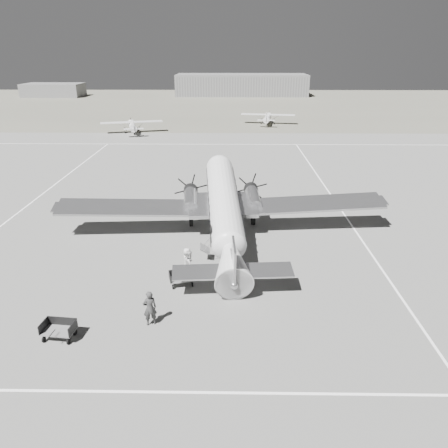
{
  "coord_description": "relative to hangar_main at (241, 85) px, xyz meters",
  "views": [
    {
      "loc": [
        1.58,
        -29.0,
        14.0
      ],
      "look_at": [
        1.13,
        0.44,
        2.2
      ],
      "focal_mm": 35.0,
      "sensor_mm": 36.0,
      "label": 1
    }
  ],
  "objects": [
    {
      "name": "baggage_cart_near",
      "position": [
        -6.49,
        -124.59,
        -2.84
      ],
      "size": [
        1.86,
        1.52,
        0.92
      ],
      "primitive_type": null,
      "rotation": [
        0.0,
        0.0,
        0.26
      ],
      "color": "#5F5F5F",
      "rests_on": "ground"
    },
    {
      "name": "baggage_cart_far",
      "position": [
        -12.26,
        -130.24,
        -2.81
      ],
      "size": [
        1.86,
        1.41,
        0.98
      ],
      "primitive_type": null,
      "rotation": [
        0.0,
        0.0,
        -0.11
      ],
      "color": "#5F5F5F",
      "rests_on": "ground"
    },
    {
      "name": "ground",
      "position": [
        -5.0,
        -120.0,
        -3.3
      ],
      "size": [
        260.0,
        260.0,
        0.0
      ],
      "primitive_type": "plane",
      "color": "slate",
      "rests_on": "ground"
    },
    {
      "name": "light_plane_right",
      "position": [
        3.98,
        -59.98,
        -2.17
      ],
      "size": [
        12.1,
        10.4,
        2.26
      ],
      "primitive_type": null,
      "rotation": [
        0.0,
        0.0,
        -0.16
      ],
      "color": "silver",
      "rests_on": "ground"
    },
    {
      "name": "ground_crew",
      "position": [
        -7.73,
        -128.9,
        -2.28
      ],
      "size": [
        0.87,
        0.72,
        2.05
      ],
      "primitive_type": "imported",
      "rotation": [
        0.0,
        0.0,
        3.51
      ],
      "color": "#303030",
      "rests_on": "ground"
    },
    {
      "name": "dc3_airliner",
      "position": [
        -3.87,
        -117.56,
        -0.73
      ],
      "size": [
        28.34,
        20.76,
        5.14
      ],
      "primitive_type": null,
      "rotation": [
        0.0,
        0.0,
        0.08
      ],
      "color": "#AEAEB0",
      "rests_on": "ground"
    },
    {
      "name": "taxi_line_right",
      "position": [
        7.0,
        -120.0,
        -3.29
      ],
      "size": [
        0.15,
        80.0,
        0.01
      ],
      "primitive_type": "cube",
      "color": "white",
      "rests_on": "ground"
    },
    {
      "name": "taxi_line_horizon",
      "position": [
        -5.0,
        -80.0,
        -3.29
      ],
      "size": [
        90.0,
        0.15,
        0.01
      ],
      "primitive_type": "cube",
      "color": "white",
      "rests_on": "ground"
    },
    {
      "name": "passenger",
      "position": [
        -6.27,
        -122.96,
        -2.4
      ],
      "size": [
        0.69,
        0.95,
        1.8
      ],
      "primitive_type": "imported",
      "rotation": [
        0.0,
        0.0,
        1.71
      ],
      "color": "silver",
      "rests_on": "ground"
    },
    {
      "name": "hangar_main",
      "position": [
        0.0,
        0.0,
        0.0
      ],
      "size": [
        42.0,
        14.0,
        6.6
      ],
      "color": "slate",
      "rests_on": "ground"
    },
    {
      "name": "grass_infield",
      "position": [
        -5.0,
        -25.0,
        -3.3
      ],
      "size": [
        260.0,
        90.0,
        0.01
      ],
      "primitive_type": "cube",
      "color": "#605E51",
      "rests_on": "ground"
    },
    {
      "name": "ramp_agent",
      "position": [
        -6.05,
        -123.57,
        -2.33
      ],
      "size": [
        0.86,
        1.03,
        1.94
      ],
      "primitive_type": "imported",
      "rotation": [
        0.0,
        0.0,
        1.44
      ],
      "color": "#B6B5B3",
      "rests_on": "ground"
    },
    {
      "name": "taxi_line_near",
      "position": [
        -5.0,
        -134.0,
        -3.29
      ],
      "size": [
        60.0,
        0.15,
        0.01
      ],
      "primitive_type": "cube",
      "color": "white",
      "rests_on": "ground"
    },
    {
      "name": "taxi_line_left",
      "position": [
        -23.0,
        -110.0,
        -3.29
      ],
      "size": [
        0.15,
        60.0,
        0.01
      ],
      "primitive_type": "cube",
      "color": "white",
      "rests_on": "ground"
    },
    {
      "name": "shed_secondary",
      "position": [
        -60.0,
        -5.0,
        -1.3
      ],
      "size": [
        18.0,
        10.0,
        4.0
      ],
      "primitive_type": "cube",
      "color": "#5F5F5F",
      "rests_on": "ground"
    },
    {
      "name": "light_plane_left",
      "position": [
        -21.07,
        -70.3,
        -2.16
      ],
      "size": [
        13.01,
        11.56,
        2.29
      ],
      "primitive_type": null,
      "rotation": [
        0.0,
        0.0,
        0.27
      ],
      "color": "silver",
      "rests_on": "ground"
    }
  ]
}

